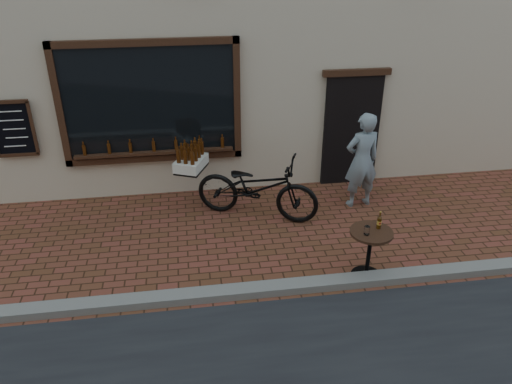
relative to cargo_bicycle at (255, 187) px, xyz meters
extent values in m
plane|color=#57301C|center=(0.17, -2.36, -0.59)|extent=(90.00, 90.00, 0.00)
cube|color=slate|center=(0.17, -2.16, -0.53)|extent=(90.00, 0.25, 0.12)
cube|color=black|center=(-1.73, 1.09, 1.26)|extent=(3.00, 0.06, 2.00)
cube|color=black|center=(-1.73, 1.07, 2.32)|extent=(3.24, 0.10, 0.12)
cube|color=black|center=(-1.73, 1.07, 0.20)|extent=(3.24, 0.10, 0.12)
cube|color=black|center=(-3.29, 1.07, 1.26)|extent=(0.12, 0.10, 2.24)
cube|color=black|center=(-0.17, 1.07, 1.26)|extent=(0.12, 0.10, 2.24)
cube|color=black|center=(-1.73, 1.02, 0.33)|extent=(2.90, 0.16, 0.05)
cube|color=black|center=(2.07, 1.10, 0.51)|extent=(1.10, 0.10, 2.20)
cube|color=black|center=(2.07, 1.07, 1.67)|extent=(1.30, 0.10, 0.12)
cube|color=black|center=(-4.13, 1.08, 0.91)|extent=(0.62, 0.04, 0.92)
cylinder|color=#3D1C07|center=(-2.98, 1.02, 0.45)|extent=(0.06, 0.06, 0.19)
cylinder|color=#3D1C07|center=(-2.56, 1.02, 0.45)|extent=(0.06, 0.06, 0.19)
cylinder|color=#3D1C07|center=(-2.14, 1.02, 0.45)|extent=(0.06, 0.06, 0.19)
cylinder|color=#3D1C07|center=(-1.73, 1.02, 0.45)|extent=(0.06, 0.06, 0.19)
cylinder|color=#3D1C07|center=(-1.31, 1.02, 0.45)|extent=(0.06, 0.06, 0.19)
cylinder|color=#3D1C07|center=(-0.89, 1.02, 0.45)|extent=(0.06, 0.06, 0.19)
cylinder|color=#3D1C07|center=(-0.48, 1.02, 0.45)|extent=(0.06, 0.06, 0.19)
imported|color=black|center=(0.04, -0.02, -0.01)|extent=(2.33, 1.59, 1.16)
cube|color=black|center=(-1.08, 0.48, 0.20)|extent=(0.65, 0.74, 0.04)
cube|color=silver|center=(-1.08, 0.48, 0.31)|extent=(0.66, 0.76, 0.18)
cylinder|color=#3D1C07|center=(-1.05, 0.21, 0.53)|extent=(0.07, 0.07, 0.24)
cylinder|color=#3D1C07|center=(-1.17, 0.26, 0.53)|extent=(0.07, 0.07, 0.24)
cylinder|color=#3D1C07|center=(-1.29, 0.32, 0.53)|extent=(0.07, 0.07, 0.24)
cylinder|color=#3D1C07|center=(-0.99, 0.35, 0.53)|extent=(0.07, 0.07, 0.24)
cylinder|color=#3D1C07|center=(-1.11, 0.40, 0.53)|extent=(0.07, 0.07, 0.24)
cylinder|color=#3D1C07|center=(-1.22, 0.46, 0.53)|extent=(0.07, 0.07, 0.24)
cylinder|color=#3D1C07|center=(-0.93, 0.49, 0.53)|extent=(0.07, 0.07, 0.24)
cylinder|color=#3D1C07|center=(-1.04, 0.55, 0.53)|extent=(0.07, 0.07, 0.24)
cylinder|color=#3D1C07|center=(-1.16, 0.60, 0.53)|extent=(0.07, 0.07, 0.24)
cylinder|color=#3D1C07|center=(-0.86, 0.63, 0.53)|extent=(0.07, 0.07, 0.24)
cylinder|color=#3D1C07|center=(-0.98, 0.69, 0.53)|extent=(0.07, 0.07, 0.24)
cylinder|color=black|center=(1.39, -2.01, -0.58)|extent=(0.45, 0.45, 0.03)
cylinder|color=black|center=(1.39, -2.01, -0.20)|extent=(0.06, 0.06, 0.72)
cylinder|color=black|center=(1.39, -2.01, 0.18)|extent=(0.62, 0.62, 0.04)
cylinder|color=gold|center=(1.52, -1.95, 0.30)|extent=(0.07, 0.07, 0.06)
cylinder|color=white|center=(1.29, -2.08, 0.27)|extent=(0.08, 0.08, 0.13)
imported|color=gray|center=(1.98, 0.14, 0.31)|extent=(0.72, 0.53, 1.80)
camera|label=1|loc=(-1.12, -7.71, 4.01)|focal=35.00mm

